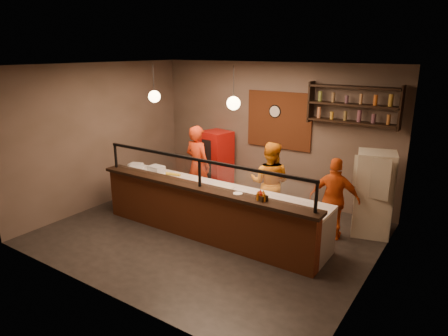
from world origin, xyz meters
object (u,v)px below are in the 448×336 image
Objects in this scene: cook_left at (198,165)px; pizza_dough at (222,186)px; condiment_caddy at (262,198)px; fridge at (373,194)px; pepper_mill at (315,205)px; cook_mid at (270,183)px; cook_right at (334,199)px; wall_clock at (275,111)px; red_cooler at (217,161)px.

cook_left is 3.80× the size of pizza_dough.
fridge is at bearing 56.97° from condiment_caddy.
fridge is at bearing 78.75° from pepper_mill.
cook_mid reaches higher than cook_right.
fridge is at bearing -175.69° from cook_mid.
fridge is at bearing -164.26° from cook_left.
cook_left reaches higher than pizza_dough.
cook_mid is 1.04m from pizza_dough.
cook_left is at bearing -11.44° from cook_right.
pepper_mill is (2.10, -2.73, -0.93)m from wall_clock.
cook_left reaches higher than fridge.
wall_clock is 1.91m from cook_mid.
cook_right is 2.13m from pizza_dough.
fridge is 7.48× the size of pepper_mill.
wall_clock is at bearing -45.13° from cook_right.
pizza_dough is at bearing 154.17° from condiment_caddy.
pepper_mill is at bearing -116.34° from fridge.
pizza_dough is (-1.95, -0.85, 0.12)m from cook_right.
red_cooler is (-3.37, 1.01, -0.03)m from cook_right.
condiment_caddy is at bearing -138.11° from fridge.
condiment_caddy is at bearing -31.41° from red_cooler.
fridge reaches higher than condiment_caddy.
red_cooler is 3.15× the size of pizza_dough.
pepper_mill is at bearing 85.15° from cook_right.
cook_right is at bearing -173.45° from cook_left.
red_cooler is 4.29m from pepper_mill.
wall_clock is 0.18× the size of cook_mid.
cook_right is (3.22, -0.03, -0.13)m from cook_left.
cook_right is 3.27× the size of pizza_dough.
red_cooler is 6.95× the size of pepper_mill.
pizza_dough is 2.86× the size of condiment_caddy.
pizza_dough is at bearing 12.59° from cook_right.
condiment_caddy is at bearing -179.04° from pepper_mill.
wall_clock reaches higher than pepper_mill.
cook_mid reaches higher than red_cooler.
wall_clock reaches higher than fridge.
cook_left is 1.86m from cook_mid.
red_cooler is 2.35m from pizza_dough.
pizza_dough is 2.21× the size of pepper_mill.
condiment_caddy is 0.92m from pepper_mill.
wall_clock is at bearing 148.87° from fridge.
pepper_mill is at bearing 164.03° from cook_left.
red_cooler is 9.01× the size of condiment_caddy.
wall_clock is at bearing 127.57° from pepper_mill.
cook_right is 1.46m from pepper_mill.
cook_right reaches higher than condiment_caddy.
red_cooler is at bearing 158.96° from fridge.
cook_right is 7.20× the size of pepper_mill.
pepper_mill is (1.51, -1.42, 0.32)m from cook_mid.
wall_clock is at bearing 113.32° from condiment_caddy.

